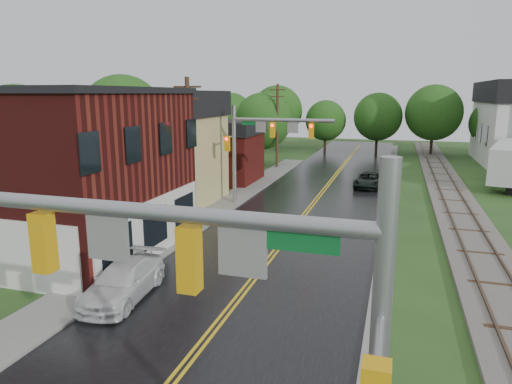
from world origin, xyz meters
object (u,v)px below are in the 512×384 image
at_px(traffic_signal_far, 262,137).
at_px(tree_left_b, 124,120).
at_px(semi_trailer, 510,161).
at_px(utility_pole_c, 277,125).
at_px(tree_left_a, 20,135).
at_px(suv_dark, 368,180).
at_px(pickup_white, 124,282).
at_px(traffic_signal_near, 236,297).
at_px(utility_pole_b, 189,147).
at_px(brick_building, 32,169).
at_px(tree_left_e, 264,122).
at_px(tree_left_c, 202,128).

height_order(traffic_signal_far, tree_left_b, tree_left_b).
relative_size(traffic_signal_far, semi_trailer, 0.62).
bearing_deg(utility_pole_c, tree_left_a, -120.55).
height_order(suv_dark, pickup_white, pickup_white).
bearing_deg(semi_trailer, traffic_signal_near, -107.01).
relative_size(traffic_signal_far, pickup_white, 1.53).
xyz_separation_m(utility_pole_b, tree_left_b, (-11.05, 9.90, 1.00)).
relative_size(traffic_signal_near, utility_pole_c, 0.82).
xyz_separation_m(brick_building, traffic_signal_far, (9.01, 12.00, 0.82)).
xyz_separation_m(suv_dark, pickup_white, (-7.87, -25.35, 0.06)).
bearing_deg(traffic_signal_far, suv_dark, 52.02).
height_order(tree_left_a, suv_dark, tree_left_a).
xyz_separation_m(traffic_signal_near, suv_dark, (0.03, 33.93, -4.33)).
bearing_deg(utility_pole_b, tree_left_a, -179.55).
xyz_separation_m(tree_left_a, semi_trailer, (35.15, 18.77, -2.90)).
bearing_deg(tree_left_a, utility_pole_c, 59.45).
bearing_deg(semi_trailer, brick_building, -137.27).
relative_size(tree_left_b, semi_trailer, 0.82).
relative_size(traffic_signal_far, tree_left_b, 0.76).
bearing_deg(tree_left_b, brick_building, -72.39).
height_order(tree_left_b, tree_left_e, tree_left_b).
distance_m(brick_building, tree_left_a, 10.14).
bearing_deg(tree_left_a, tree_left_b, 78.69).
xyz_separation_m(pickup_white, semi_trailer, (19.67, 30.10, 1.52)).
bearing_deg(tree_left_a, semi_trailer, 28.10).
relative_size(tree_left_a, tree_left_e, 1.06).
xyz_separation_m(traffic_signal_near, tree_left_a, (-23.32, 19.90, 0.15)).
relative_size(tree_left_c, semi_trailer, 0.64).
bearing_deg(pickup_white, semi_trailer, 51.45).
relative_size(utility_pole_c, pickup_white, 1.87).
height_order(traffic_signal_far, suv_dark, traffic_signal_far).
distance_m(tree_left_b, semi_trailer, 34.47).
bearing_deg(tree_left_e, traffic_signal_far, -74.11).
bearing_deg(traffic_signal_far, traffic_signal_near, -74.48).
distance_m(pickup_white, semi_trailer, 35.99).
relative_size(tree_left_e, suv_dark, 1.77).
xyz_separation_m(utility_pole_b, utility_pole_c, (0.00, 22.00, 0.00)).
relative_size(pickup_white, semi_trailer, 0.40).
bearing_deg(suv_dark, tree_left_b, -165.64).
bearing_deg(brick_building, traffic_signal_near, -39.17).
relative_size(brick_building, tree_left_b, 1.48).
distance_m(tree_left_b, suv_dark, 22.31).
bearing_deg(utility_pole_c, tree_left_e, 137.16).
bearing_deg(utility_pole_c, tree_left_c, -149.80).
distance_m(utility_pole_c, pickup_white, 33.76).
height_order(brick_building, suv_dark, brick_building).
distance_m(traffic_signal_near, semi_trailer, 40.53).
height_order(utility_pole_c, semi_trailer, utility_pole_c).
distance_m(traffic_signal_near, utility_pole_c, 43.24).
relative_size(brick_building, traffic_signal_near, 1.95).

